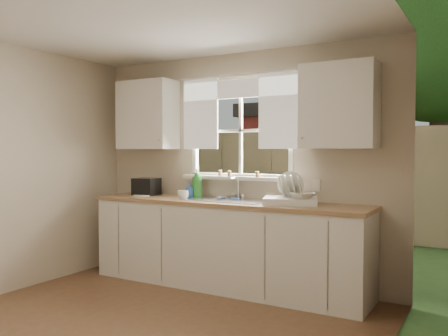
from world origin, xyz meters
The scene contains 20 objects.
room_walls centered at (0.00, -0.07, 1.24)m, with size 3.62×4.02×2.50m.
ceiling centered at (0.00, 0.00, 2.50)m, with size 3.60×4.00×0.02m, color silver.
window centered at (0.00, 2.00, 1.49)m, with size 1.38×0.16×1.06m.
curtains centered at (0.00, 1.95, 1.93)m, with size 1.50×0.03×0.81m.
base_cabinets centered at (0.00, 1.68, 0.43)m, with size 3.00×0.62×0.87m, color white.
countertop centered at (0.00, 1.68, 0.89)m, with size 3.04×0.65×0.04m, color #9D764E.
upper_cabinet_left centered at (-1.15, 1.82, 1.85)m, with size 0.70×0.33×0.80m, color white.
upper_cabinet_right centered at (1.15, 1.82, 1.85)m, with size 0.70×0.33×0.80m, color white.
wall_outlet centered at (0.88, 1.99, 1.08)m, with size 0.08×0.01×0.12m, color beige.
sill_jars centered at (-0.03, 1.94, 1.18)m, with size 0.50×0.04×0.06m.
backyard centered at (0.58, 8.42, 3.46)m, with size 20.00×10.00×6.13m.
sink centered at (0.00, 1.71, 0.84)m, with size 0.88×0.52×0.40m.
dish_rack centered at (0.72, 1.69, 0.98)m, with size 0.61×0.53×0.32m.
bowl centered at (0.86, 1.64, 1.01)m, with size 0.23×0.23×0.06m, color white.
soap_bottle_a centered at (-0.46, 1.84, 1.07)m, with size 0.12×0.12×0.32m, color #2A7E29.
soap_bottle_b centered at (-0.52, 1.78, 0.99)m, with size 0.07×0.08×0.17m, color #2F62B2.
soap_bottle_c centered at (-1.28, 1.86, 0.99)m, with size 0.13×0.13×0.17m, color beige.
saucer centered at (-1.08, 1.63, 0.92)m, with size 0.20×0.20×0.01m, color white.
cup centered at (-0.46, 1.57, 0.96)m, with size 0.12×0.12×0.09m, color white.
black_appliance centered at (-1.11, 1.75, 1.01)m, with size 0.27×0.23×0.20m, color black.
Camera 1 is at (2.45, -2.59, 1.43)m, focal length 38.00 mm.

